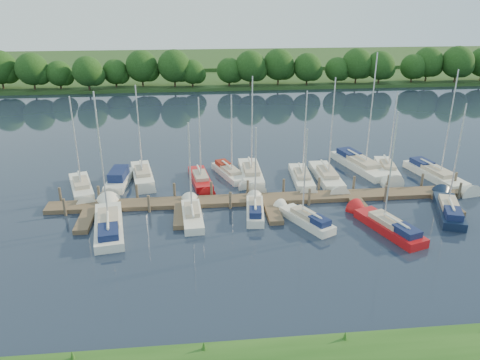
{
  "coord_description": "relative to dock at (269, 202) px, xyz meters",
  "views": [
    {
      "loc": [
        -6.59,
        -31.23,
        18.13
      ],
      "look_at": [
        -2.6,
        8.0,
        2.2
      ],
      "focal_mm": 35.0,
      "sensor_mm": 36.0,
      "label": 1
    }
  ],
  "objects": [
    {
      "name": "sailboat_n_2",
      "position": [
        -12.1,
        7.48,
        0.07
      ],
      "size": [
        3.06,
        8.08,
        10.16
      ],
      "rotation": [
        0.0,
        0.0,
        3.32
      ],
      "color": "silver",
      "rests_on": "ground"
    },
    {
      "name": "sailboat_n_9",
      "position": [
        14.01,
        6.75,
        0.07
      ],
      "size": [
        2.71,
        7.15,
        9.13
      ],
      "rotation": [
        0.0,
        0.0,
        2.96
      ],
      "color": "silver",
      "rests_on": "ground"
    },
    {
      "name": "sailboat_n_6",
      "position": [
        4.27,
        5.11,
        0.07
      ],
      "size": [
        2.22,
        7.7,
        9.71
      ],
      "rotation": [
        0.0,
        0.0,
        3.08
      ],
      "color": "silver",
      "rests_on": "ground"
    },
    {
      "name": "treeline",
      "position": [
        -1.9,
        54.73,
        3.96
      ],
      "size": [
        147.31,
        10.09,
        8.3
      ],
      "color": "#38281C",
      "rests_on": "ground"
    },
    {
      "name": "motorboat",
      "position": [
        -14.35,
        6.09,
        0.18
      ],
      "size": [
        2.44,
        6.72,
        1.95
      ],
      "rotation": [
        0.0,
        0.0,
        3.05
      ],
      "color": "silver",
      "rests_on": "ground"
    },
    {
      "name": "sailboat_n_3",
      "position": [
        -6.1,
        5.7,
        0.07
      ],
      "size": [
        2.52,
        7.28,
        9.21
      ],
      "rotation": [
        0.0,
        0.0,
        3.28
      ],
      "color": "#AF1013",
      "rests_on": "ground"
    },
    {
      "name": "sailboat_s_0",
      "position": [
        -13.88,
        -3.3,
        0.12
      ],
      "size": [
        3.42,
        9.32,
        11.64
      ],
      "rotation": [
        0.0,
        0.0,
        0.16
      ],
      "color": "silver",
      "rests_on": "ground"
    },
    {
      "name": "far_shore",
      "position": [
        0.0,
        67.69,
        0.1
      ],
      "size": [
        180.0,
        30.0,
        0.6
      ],
      "primitive_type": "cube",
      "color": "#27441A",
      "rests_on": "ground"
    },
    {
      "name": "sailboat_n_7",
      "position": [
        6.89,
        5.02,
        0.08
      ],
      "size": [
        2.1,
        8.62,
        11.03
      ],
      "rotation": [
        0.0,
        0.0,
        3.13
      ],
      "color": "silver",
      "rests_on": "ground"
    },
    {
      "name": "sailboat_n_5",
      "position": [
        -0.81,
        6.63,
        0.08
      ],
      "size": [
        2.14,
        8.61,
        11.03
      ],
      "rotation": [
        0.0,
        0.0,
        3.13
      ],
      "color": "silver",
      "rests_on": "ground"
    },
    {
      "name": "sailboat_s_2",
      "position": [
        -1.56,
        -2.01,
        0.13
      ],
      "size": [
        2.04,
        6.21,
        8.16
      ],
      "rotation": [
        0.0,
        0.0,
        -0.11
      ],
      "color": "silver",
      "rests_on": "ground"
    },
    {
      "name": "dock",
      "position": [
        0.0,
        0.0,
        0.0
      ],
      "size": [
        40.0,
        6.0,
        0.4
      ],
      "color": "brown",
      "rests_on": "ground"
    },
    {
      "name": "ground",
      "position": [
        0.0,
        -7.31,
        -0.2
      ],
      "size": [
        260.0,
        260.0,
        0.0
      ],
      "primitive_type": "plane",
      "color": "#171F2F",
      "rests_on": "ground"
    },
    {
      "name": "distant_hill",
      "position": [
        0.0,
        92.69,
        0.5
      ],
      "size": [
        220.0,
        40.0,
        1.4
      ],
      "primitive_type": "cube",
      "color": "#2B4C21",
      "rests_on": "ground"
    },
    {
      "name": "sailboat_n_0",
      "position": [
        -17.72,
        4.74,
        0.08
      ],
      "size": [
        3.63,
        7.63,
        9.81
      ],
      "rotation": [
        0.0,
        0.0,
        3.44
      ],
      "color": "silver",
      "rests_on": "ground"
    },
    {
      "name": "sailboat_s_3",
      "position": [
        2.44,
        -4.13,
        0.13
      ],
      "size": [
        4.02,
        6.27,
        8.51
      ],
      "rotation": [
        0.0,
        0.0,
        0.48
      ],
      "color": "silver",
      "rests_on": "ground"
    },
    {
      "name": "sailboat_n_10",
      "position": [
        18.37,
        4.31,
        0.12
      ],
      "size": [
        3.77,
        9.37,
        11.73
      ],
      "rotation": [
        0.0,
        0.0,
        3.35
      ],
      "color": "silver",
      "rests_on": "ground"
    },
    {
      "name": "sailboat_s_4",
      "position": [
        8.79,
        -6.03,
        0.13
      ],
      "size": [
        3.98,
        7.94,
        10.22
      ],
      "rotation": [
        0.0,
        0.0,
        0.33
      ],
      "color": "#AF1013",
      "rests_on": "ground"
    },
    {
      "name": "sailboat_s_1",
      "position": [
        -7.03,
        -2.23,
        0.07
      ],
      "size": [
        1.95,
        6.81,
        8.77
      ],
      "rotation": [
        0.0,
        0.0,
        0.06
      ],
      "color": "silver",
      "rests_on": "ground"
    },
    {
      "name": "mooring_pilings",
      "position": [
        0.0,
        1.13,
        0.4
      ],
      "size": [
        38.24,
        2.84,
        2.0
      ],
      "color": "#473D33",
      "rests_on": "ground"
    },
    {
      "name": "sailboat_s_5",
      "position": [
        15.36,
        -3.54,
        0.13
      ],
      "size": [
        4.02,
        7.82,
        10.13
      ],
      "rotation": [
        0.0,
        0.0,
        -0.35
      ],
      "color": "#0F1A32",
      "rests_on": "ground"
    },
    {
      "name": "sailboat_n_4",
      "position": [
        -2.96,
        7.13,
        0.11
      ],
      "size": [
        3.6,
        7.03,
        9.03
      ],
      "rotation": [
        0.0,
        0.0,
        3.49
      ],
      "color": "silver",
      "rests_on": "ground"
    },
    {
      "name": "sailboat_n_8",
      "position": [
        11.62,
        7.75,
        0.13
      ],
      "size": [
        4.54,
        10.42,
        13.03
      ],
      "rotation": [
        0.0,
        0.0,
        3.39
      ],
      "color": "silver",
      "rests_on": "ground"
    }
  ]
}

